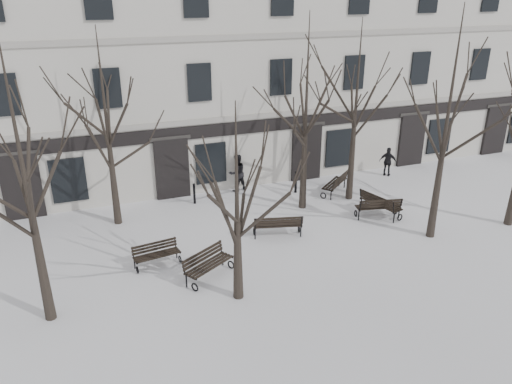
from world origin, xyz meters
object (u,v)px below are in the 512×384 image
bench_1 (278,225)px  bench_2 (379,207)px  bench_3 (156,254)px  tree_0 (20,151)px  bench_4 (336,183)px  bench_5 (380,203)px  tree_1 (237,182)px  bench_0 (208,264)px  tree_2 (450,100)px

bench_1 → bench_2: bench_1 is taller
bench_1 → bench_3: (-4.97, -0.49, -0.08)m
bench_1 → bench_2: bearing=-164.6°
tree_0 → bench_2: (13.39, 2.61, -4.84)m
tree_0 → bench_4: bearing=23.8°
bench_4 → bench_5: bench_5 is taller
bench_5 → tree_1: bearing=100.9°
bench_2 → bench_5: bench_5 is taller
bench_3 → bench_5: (10.00, 0.85, 0.09)m
tree_0 → bench_3: 6.42m
bench_2 → bench_5: bearing=-118.5°
bench_1 → bench_4: bearing=-129.6°
tree_1 → bench_4: bearing=42.6°
bench_0 → tree_2: bearing=-32.5°
bench_0 → bench_3: (-1.52, 1.45, -0.07)m
bench_5 → tree_2: bearing=-176.9°
tree_0 → tree_2: bearing=1.5°
bench_5 → bench_2: bearing=124.0°
bench_3 → bench_5: bench_5 is taller
bench_0 → bench_5: bench_5 is taller
bench_0 → bench_4: bearing=1.9°
tree_1 → bench_3: tree_1 is taller
tree_1 → bench_1: tree_1 is taller
bench_0 → bench_4: (7.90, 5.18, -0.00)m
tree_2 → bench_4: (-1.39, 5.37, -5.05)m
bench_2 → bench_5: 0.34m
tree_2 → bench_0: tree_2 is taller
tree_2 → bench_5: 5.67m
bench_0 → bench_2: bench_0 is taller
bench_4 → bench_0: bearing=-6.7°
bench_2 → bench_1: bearing=13.7°
tree_1 → bench_2: size_ratio=3.20×
bench_4 → bench_5: (0.58, -2.89, 0.01)m
bench_5 → tree_0: bearing=86.9°
bench_2 → bench_4: (-0.36, 3.15, 0.00)m
bench_3 → bench_4: 10.13m
tree_0 → bench_0: tree_0 is taller
bench_3 → bench_5: size_ratio=0.83×
tree_0 → tree_2: 14.43m
tree_0 → bench_3: tree_0 is taller
tree_0 → bench_5: 14.73m
bench_3 → bench_4: bearing=13.5°
bench_1 → bench_4: 5.50m
bench_2 → bench_3: size_ratio=1.16×
bench_0 → bench_5: bearing=-16.2°
tree_2 → bench_1: size_ratio=4.33×
tree_0 → tree_1: tree_0 is taller
bench_2 → tree_2: bearing=127.4°
tree_2 → bench_2: tree_2 is taller
bench_0 → bench_2: (8.26, 2.04, -0.00)m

